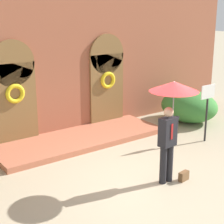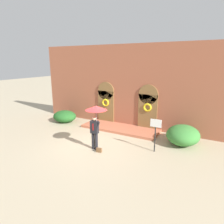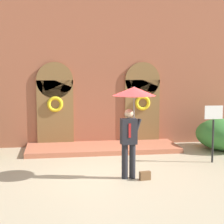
{
  "view_description": "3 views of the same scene",
  "coord_description": "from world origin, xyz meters",
  "px_view_note": "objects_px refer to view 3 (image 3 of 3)",
  "views": [
    {
      "loc": [
        -5.42,
        -5.99,
        4.01
      ],
      "look_at": [
        -0.2,
        1.16,
        1.41
      ],
      "focal_mm": 60.0,
      "sensor_mm": 36.0,
      "label": 1
    },
    {
      "loc": [
        5.72,
        -8.41,
        4.54
      ],
      "look_at": [
        0.13,
        1.7,
        1.54
      ],
      "focal_mm": 32.0,
      "sensor_mm": 36.0,
      "label": 2
    },
    {
      "loc": [
        -1.6,
        -9.57,
        2.83
      ],
      "look_at": [
        0.11,
        1.62,
        1.5
      ],
      "focal_mm": 60.0,
      "sensor_mm": 36.0,
      "label": 3
    }
  ],
  "objects_px": {
    "handbag": "(145,176)",
    "shrub_right": "(222,134)",
    "sign_post": "(213,124)",
    "person_with_umbrella": "(133,105)"
  },
  "relations": [
    {
      "from": "person_with_umbrella",
      "to": "shrub_right",
      "type": "xyz_separation_m",
      "value": [
        3.81,
        2.91,
        -1.37
      ]
    },
    {
      "from": "handbag",
      "to": "shrub_right",
      "type": "bearing_deg",
      "value": 32.87
    },
    {
      "from": "person_with_umbrella",
      "to": "handbag",
      "type": "bearing_deg",
      "value": -34.71
    },
    {
      "from": "person_with_umbrella",
      "to": "handbag",
      "type": "relative_size",
      "value": 8.44
    },
    {
      "from": "person_with_umbrella",
      "to": "sign_post",
      "type": "bearing_deg",
      "value": 24.62
    },
    {
      "from": "sign_post",
      "to": "handbag",
      "type": "bearing_deg",
      "value": -149.27
    },
    {
      "from": "person_with_umbrella",
      "to": "sign_post",
      "type": "distance_m",
      "value": 3.09
    },
    {
      "from": "handbag",
      "to": "shrub_right",
      "type": "relative_size",
      "value": 0.14
    },
    {
      "from": "handbag",
      "to": "sign_post",
      "type": "bearing_deg",
      "value": 22.12
    },
    {
      "from": "person_with_umbrella",
      "to": "shrub_right",
      "type": "relative_size",
      "value": 1.15
    }
  ]
}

